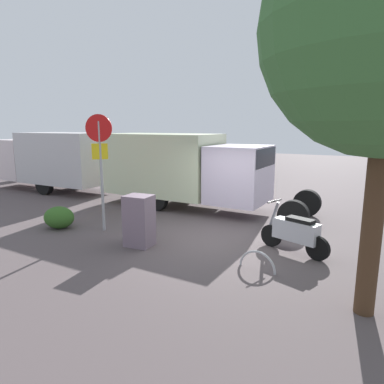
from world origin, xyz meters
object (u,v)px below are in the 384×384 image
Objects in this scene: box_truck_far at (51,158)px; utility_cabinet at (139,221)px; bike_rack_hoop at (257,270)px; stop_sign at (100,154)px; motorcycle at (295,232)px; box_truck_near at (184,166)px.

utility_cabinet is (-8.36, 4.15, -0.88)m from box_truck_far.
stop_sign is at bearing -6.11° from bike_rack_hoop.
motorcycle reaches higher than bike_rack_hoop.
utility_cabinet is (3.56, 1.36, 0.13)m from motorcycle.
motorcycle is at bearing -170.95° from stop_sign.
stop_sign is at bearing 150.44° from box_truck_far.
box_truck_near is at bearing -12.28° from motorcycle.
box_truck_far reaches higher than utility_cabinet.
stop_sign reaches higher than bike_rack_hoop.
box_truck_near is at bearing -74.87° from utility_cabinet.
box_truck_far is 7.61m from stop_sign.
box_truck_near is 3.77m from stop_sign.
box_truck_near is 4.42m from utility_cabinet.
bike_rack_hoop is (-3.10, -0.01, -0.65)m from utility_cabinet.
box_truck_far is 5.83× the size of utility_cabinet.
bike_rack_hoop is (0.46, 1.36, -0.52)m from motorcycle.
bike_rack_hoop is at bearing 173.89° from stop_sign.
motorcycle is at bearing -108.78° from bike_rack_hoop.
bike_rack_hoop is (-11.47, 4.14, -1.53)m from box_truck_far.
utility_cabinet is 1.53× the size of bike_rack_hoop.
stop_sign is at bearing 27.78° from motorcycle.
stop_sign reaches higher than box_truck_near.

